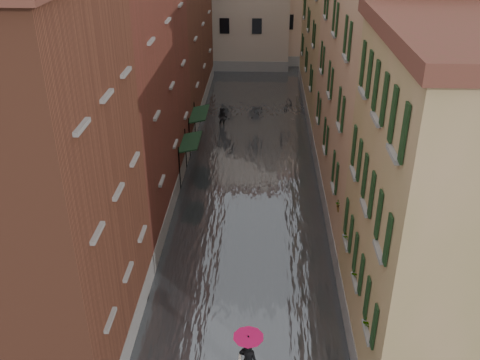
# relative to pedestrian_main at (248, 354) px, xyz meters

# --- Properties ---
(ground) EXTENTS (120.00, 120.00, 0.00)m
(ground) POSITION_rel_pedestrian_main_xyz_m (-0.31, 3.58, -1.27)
(ground) COLOR #5C5D5F
(ground) RESTS_ON ground
(floodwater) EXTENTS (10.00, 60.00, 0.20)m
(floodwater) POSITION_rel_pedestrian_main_xyz_m (-0.31, 16.58, -1.17)
(floodwater) COLOR #494C50
(floodwater) RESTS_ON ground
(building_left_near) EXTENTS (6.00, 8.00, 13.00)m
(building_left_near) POSITION_rel_pedestrian_main_xyz_m (-7.31, 1.58, 5.23)
(building_left_near) COLOR brown
(building_left_near) RESTS_ON ground
(building_left_mid) EXTENTS (6.00, 14.00, 12.50)m
(building_left_mid) POSITION_rel_pedestrian_main_xyz_m (-7.31, 12.58, 4.98)
(building_left_mid) COLOR maroon
(building_left_mid) RESTS_ON ground
(building_left_far) EXTENTS (6.00, 16.00, 14.00)m
(building_left_far) POSITION_rel_pedestrian_main_xyz_m (-7.31, 27.58, 5.73)
(building_left_far) COLOR brown
(building_left_far) RESTS_ON ground
(building_right_near) EXTENTS (6.00, 8.00, 11.50)m
(building_right_near) POSITION_rel_pedestrian_main_xyz_m (6.69, 1.58, 4.48)
(building_right_near) COLOR #94824C
(building_right_near) RESTS_ON ground
(building_right_mid) EXTENTS (6.00, 14.00, 13.00)m
(building_right_mid) POSITION_rel_pedestrian_main_xyz_m (6.69, 12.58, 5.23)
(building_right_mid) COLOR tan
(building_right_mid) RESTS_ON ground
(building_right_far) EXTENTS (6.00, 16.00, 11.50)m
(building_right_far) POSITION_rel_pedestrian_main_xyz_m (6.69, 27.58, 4.48)
(building_right_far) COLOR #94824C
(building_right_far) RESTS_ON ground
(awning_near) EXTENTS (1.09, 2.70, 2.80)m
(awning_near) POSITION_rel_pedestrian_main_xyz_m (-3.80, 14.79, 1.19)
(awning_near) COLOR #17331C
(awning_near) RESTS_ON ground
(awning_far) EXTENTS (1.09, 2.95, 2.80)m
(awning_far) POSITION_rel_pedestrian_main_xyz_m (-3.79, 19.32, 1.19)
(awning_far) COLOR #17331C
(awning_far) RESTS_ON ground
(window_planters) EXTENTS (0.59, 8.15, 0.84)m
(window_planters) POSITION_rel_pedestrian_main_xyz_m (3.81, 3.08, 2.24)
(window_planters) COLOR brown
(window_planters) RESTS_ON ground
(pedestrian_main) EXTENTS (1.04, 1.04, 2.06)m
(pedestrian_main) POSITION_rel_pedestrian_main_xyz_m (0.00, 0.00, 0.00)
(pedestrian_main) COLOR black
(pedestrian_main) RESTS_ON ground
(pedestrian_far) EXTENTS (0.79, 0.64, 1.55)m
(pedestrian_far) POSITION_rel_pedestrian_main_xyz_m (-2.56, 23.28, -0.50)
(pedestrian_far) COLOR black
(pedestrian_far) RESTS_ON ground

